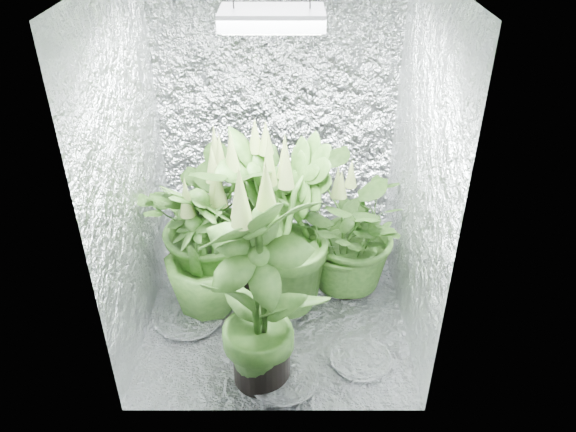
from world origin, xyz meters
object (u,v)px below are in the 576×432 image
(plant_c, at_px, (291,231))
(plant_d, at_px, (203,252))
(circulation_fan, at_px, (358,238))
(plant_b, at_px, (256,218))
(plant_e, at_px, (349,233))
(grow_lamp, at_px, (272,18))
(plant_a, at_px, (216,219))
(plant_f, at_px, (259,292))

(plant_c, height_order, plant_d, plant_c)
(plant_d, bearing_deg, circulation_fan, 28.45)
(plant_b, height_order, plant_e, plant_b)
(plant_d, relative_size, plant_e, 1.03)
(plant_b, bearing_deg, grow_lamp, -60.86)
(plant_a, distance_m, plant_f, 0.89)
(plant_d, bearing_deg, plant_b, 34.90)
(plant_c, height_order, plant_e, plant_c)
(plant_a, relative_size, plant_d, 1.13)
(grow_lamp, height_order, plant_b, grow_lamp)
(plant_e, height_order, plant_f, plant_f)
(plant_a, bearing_deg, grow_lamp, -33.42)
(plant_c, bearing_deg, plant_f, -104.00)
(plant_b, relative_size, plant_c, 1.00)
(grow_lamp, height_order, plant_c, grow_lamp)
(grow_lamp, xyz_separation_m, plant_d, (-0.44, 0.00, -1.38))
(grow_lamp, distance_m, plant_e, 1.46)
(plant_e, relative_size, circulation_fan, 2.40)
(plant_a, distance_m, plant_b, 0.26)
(grow_lamp, xyz_separation_m, plant_b, (-0.13, 0.22, -1.27))
(plant_c, xyz_separation_m, circulation_fan, (0.49, 0.48, -0.39))
(grow_lamp, relative_size, plant_e, 0.52)
(plant_f, relative_size, circulation_fan, 3.32)
(plant_c, height_order, circulation_fan, plant_c)
(plant_d, xyz_separation_m, circulation_fan, (1.02, 0.55, -0.28))
(plant_b, height_order, circulation_fan, plant_b)
(plant_a, distance_m, circulation_fan, 1.07)
(plant_c, relative_size, plant_f, 0.90)
(grow_lamp, bearing_deg, plant_a, 146.58)
(grow_lamp, bearing_deg, plant_c, 39.28)
(plant_b, xyz_separation_m, plant_f, (0.06, -0.79, 0.06))
(plant_c, bearing_deg, plant_e, 19.22)
(plant_a, distance_m, plant_e, 0.86)
(plant_d, bearing_deg, plant_e, 12.52)
(circulation_fan, bearing_deg, plant_b, -176.74)
(plant_d, height_order, circulation_fan, plant_d)
(plant_a, relative_size, plant_f, 0.84)
(plant_c, distance_m, circulation_fan, 0.79)
(plant_c, height_order, plant_f, plant_f)
(grow_lamp, relative_size, plant_a, 0.45)
(grow_lamp, relative_size, plant_d, 0.51)
(plant_a, distance_m, plant_d, 0.27)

